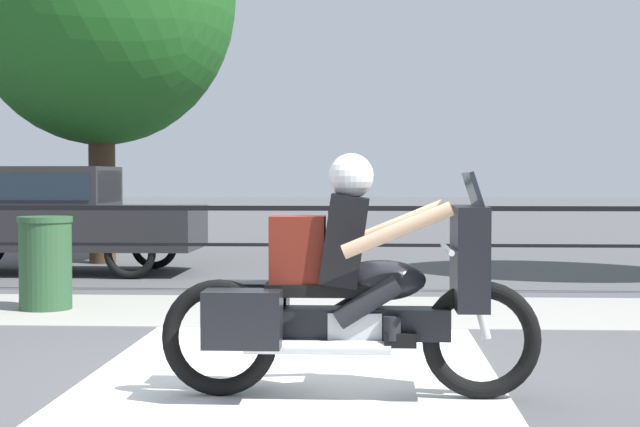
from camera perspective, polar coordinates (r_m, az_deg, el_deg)
ground_plane at (r=6.98m, az=-1.18°, el=-9.52°), size 120.00×120.00×0.00m
sidewalk_band at (r=10.33m, az=0.21°, el=-5.67°), size 44.00×2.40×0.01m
crosswalk_band at (r=6.79m, az=-1.75°, el=-9.82°), size 2.89×6.00×0.01m
fence_railing at (r=11.87m, az=0.59°, el=-0.62°), size 36.00×0.05×1.06m
motorcycle at (r=6.26m, az=1.77°, el=-4.45°), size 2.43×0.76×1.56m
parked_car at (r=14.82m, az=-15.71°, el=0.10°), size 4.31×1.64×1.56m
trash_bin at (r=10.75m, az=-15.68°, el=-2.79°), size 0.57×0.57×0.99m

